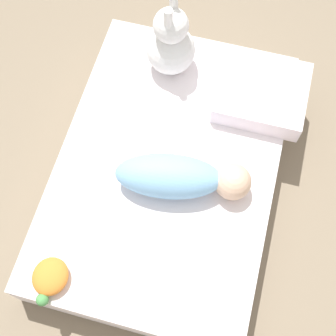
# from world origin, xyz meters

# --- Properties ---
(ground_plane) EXTENTS (12.00, 12.00, 0.00)m
(ground_plane) POSITION_xyz_m (0.00, 0.00, 0.00)
(ground_plane) COLOR #7A6B56
(bed_mattress) EXTENTS (1.22, 0.82, 0.20)m
(bed_mattress) POSITION_xyz_m (0.00, 0.00, 0.10)
(bed_mattress) COLOR white
(bed_mattress) RESTS_ON ground_plane
(swaddled_baby) EXTENTS (0.23, 0.50, 0.15)m
(swaddled_baby) POSITION_xyz_m (0.08, 0.07, 0.28)
(swaddled_baby) COLOR #7FB7E5
(swaddled_baby) RESTS_ON bed_mattress
(pillow) EXTENTS (0.32, 0.35, 0.09)m
(pillow) POSITION_xyz_m (-0.37, 0.29, 0.25)
(pillow) COLOR white
(pillow) RESTS_ON bed_mattress
(bunny_plush) EXTENTS (0.20, 0.20, 0.36)m
(bunny_plush) POSITION_xyz_m (-0.44, -0.10, 0.34)
(bunny_plush) COLOR white
(bunny_plush) RESTS_ON bed_mattress
(turtle_plush) EXTENTS (0.17, 0.12, 0.06)m
(turtle_plush) POSITION_xyz_m (0.53, -0.27, 0.23)
(turtle_plush) COLOR orange
(turtle_plush) RESTS_ON bed_mattress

